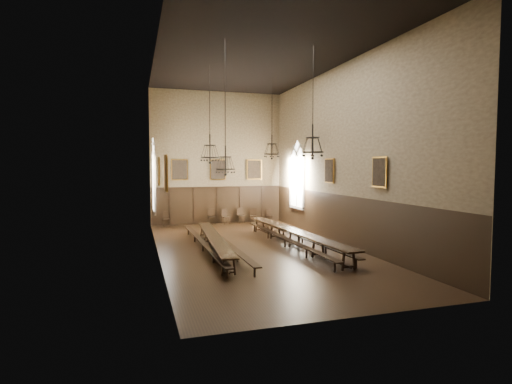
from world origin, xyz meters
name	(u,v)px	position (x,y,z in m)	size (l,w,h in m)	color
floor	(255,249)	(0.00, 0.00, -0.01)	(9.00, 18.00, 0.02)	black
ceiling	(255,56)	(0.00, 0.00, 9.01)	(9.00, 18.00, 0.02)	black
wall_back	(218,158)	(0.00, 9.01, 4.50)	(9.00, 0.02, 9.00)	#8C7B56
wall_front	(358,145)	(0.00, -9.01, 4.50)	(9.00, 0.02, 9.00)	#8C7B56
wall_left	(157,153)	(-4.51, 0.00, 4.50)	(0.02, 18.00, 9.00)	#8C7B56
wall_right	(341,155)	(4.51, 0.00, 4.50)	(0.02, 18.00, 9.00)	#8C7B56
wainscot_panelling	(255,223)	(0.00, 0.00, 1.25)	(9.00, 18.00, 2.50)	black
table_left	(214,244)	(-1.99, 0.00, 0.36)	(1.22, 9.18, 0.71)	black
table_right	(294,238)	(1.98, -0.04, 0.41)	(1.38, 10.48, 0.82)	black
bench_left_outer	(203,245)	(-2.48, 0.20, 0.29)	(0.49, 10.24, 0.46)	black
bench_left_inner	(225,244)	(-1.47, 0.08, 0.29)	(0.41, 10.24, 0.46)	black
bench_right_inner	(285,241)	(1.50, -0.01, 0.30)	(0.56, 10.57, 0.48)	black
bench_right_outer	(302,240)	(2.44, 0.05, 0.29)	(0.78, 10.18, 0.46)	black
chair_0	(166,222)	(-3.53, 8.61, 0.29)	(0.45, 0.45, 0.96)	black
chair_3	(212,220)	(-0.50, 8.60, 0.31)	(0.47, 0.47, 1.04)	black
chair_4	(225,219)	(0.42, 8.48, 0.31)	(0.55, 0.55, 1.01)	black
chair_5	(241,218)	(1.54, 8.59, 0.31)	(0.52, 0.52, 1.04)	black
chair_6	(253,218)	(2.43, 8.59, 0.30)	(0.54, 0.54, 0.99)	black
chair_7	(269,218)	(3.60, 8.50, 0.28)	(0.48, 0.48, 0.94)	black
chandelier_back_left	(210,152)	(-1.78, 2.06, 4.67)	(0.95, 0.95, 4.79)	black
chandelier_back_right	(272,149)	(1.82, 2.87, 4.90)	(0.87, 0.87, 4.55)	black
chandelier_front_left	(225,159)	(-1.92, -2.17, 4.22)	(0.78, 0.78, 5.32)	black
chandelier_front_right	(313,145)	(1.81, -2.42, 4.82)	(0.95, 0.95, 4.63)	black
portrait_back_0	(179,170)	(-2.60, 8.88, 3.70)	(1.10, 0.12, 1.40)	#A87428
portrait_back_1	(218,170)	(0.00, 8.88, 3.70)	(1.10, 0.12, 1.40)	#A87428
portrait_back_2	(254,170)	(2.60, 8.88, 3.70)	(1.10, 0.12, 1.40)	#A87428
portrait_left_0	(159,171)	(-4.38, 1.00, 3.70)	(0.12, 1.00, 1.30)	#A87428
portrait_left_1	(166,173)	(-4.38, -3.50, 3.70)	(0.12, 1.00, 1.30)	#A87428
portrait_right_0	(329,171)	(4.38, 1.00, 3.70)	(0.12, 1.00, 1.30)	#A87428
portrait_right_1	(379,172)	(4.38, -3.50, 3.70)	(0.12, 1.00, 1.30)	#A87428
window_right	(297,175)	(4.43, 5.50, 3.40)	(0.20, 2.20, 4.60)	white
window_left	(153,176)	(-4.43, 5.50, 3.40)	(0.20, 2.20, 4.60)	white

